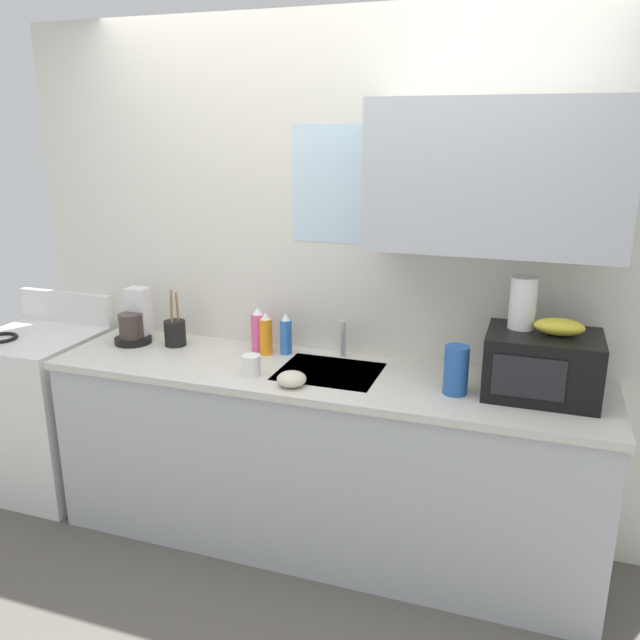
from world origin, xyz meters
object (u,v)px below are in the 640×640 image
(microwave, at_px, (542,365))
(paper_towel_roll, at_px, (523,303))
(banana_bunch, at_px, (559,327))
(dish_soap_bottle_orange, at_px, (266,335))
(utensil_crock, at_px, (175,332))
(small_bowl, at_px, (292,379))
(dish_soap_bottle_blue, at_px, (286,335))
(cereal_canister, at_px, (456,370))
(stove_range, at_px, (43,411))
(dish_soap_bottle_pink, at_px, (258,330))
(mug_white, at_px, (251,365))
(coffee_maker, at_px, (135,322))

(microwave, xyz_separation_m, paper_towel_roll, (-0.10, 0.05, 0.24))
(banana_bunch, relative_size, dish_soap_bottle_orange, 0.93)
(utensil_crock, bearing_deg, small_bowl, -22.56)
(dish_soap_bottle_blue, bearing_deg, cereal_canister, -15.24)
(stove_range, height_order, dish_soap_bottle_orange, dish_soap_bottle_orange)
(stove_range, distance_m, dish_soap_bottle_pink, 1.38)
(microwave, distance_m, utensil_crock, 1.80)
(dish_soap_bottle_pink, height_order, cereal_canister, dish_soap_bottle_pink)
(microwave, height_order, cereal_canister, microwave)
(stove_range, distance_m, dish_soap_bottle_orange, 1.42)
(stove_range, xyz_separation_m, small_bowl, (1.58, -0.20, 0.47))
(dish_soap_bottle_orange, distance_m, mug_white, 0.30)
(paper_towel_roll, xyz_separation_m, utensil_crock, (-1.69, 0.02, -0.31))
(stove_range, bearing_deg, small_bowl, -7.34)
(dish_soap_bottle_blue, xyz_separation_m, cereal_canister, (0.86, -0.24, 0.01))
(utensil_crock, bearing_deg, microwave, -2.28)
(dish_soap_bottle_orange, xyz_separation_m, cereal_canister, (0.96, -0.20, 0.00))
(stove_range, distance_m, mug_white, 1.45)
(paper_towel_roll, bearing_deg, microwave, -27.38)
(stove_range, relative_size, microwave, 2.35)
(banana_bunch, bearing_deg, dish_soap_bottle_blue, 173.84)
(coffee_maker, xyz_separation_m, mug_white, (0.78, -0.25, -0.06))
(coffee_maker, relative_size, dish_soap_bottle_pink, 1.24)
(microwave, height_order, dish_soap_bottle_blue, microwave)
(dish_soap_bottle_orange, xyz_separation_m, small_bowl, (0.27, -0.35, -0.07))
(coffee_maker, relative_size, mug_white, 2.95)
(coffee_maker, relative_size, dish_soap_bottle_blue, 1.35)
(dish_soap_bottle_blue, height_order, dish_soap_bottle_orange, dish_soap_bottle_orange)
(stove_range, relative_size, mug_white, 11.37)
(small_bowl, bearing_deg, utensil_crock, 157.44)
(cereal_canister, xyz_separation_m, small_bowl, (-0.68, -0.15, -0.07))
(dish_soap_bottle_blue, distance_m, cereal_canister, 0.90)
(banana_bunch, relative_size, utensil_crock, 0.67)
(banana_bunch, relative_size, coffee_maker, 0.71)
(microwave, relative_size, coffee_maker, 1.64)
(dish_soap_bottle_pink, xyz_separation_m, small_bowl, (0.33, -0.38, -0.07))
(cereal_canister, relative_size, mug_white, 2.21)
(stove_range, height_order, mug_white, stove_range)
(banana_bunch, xyz_separation_m, cereal_canister, (-0.39, -0.10, -0.20))
(dish_soap_bottle_orange, bearing_deg, cereal_canister, -11.75)
(stove_range, distance_m, coffee_maker, 0.80)
(coffee_maker, distance_m, cereal_canister, 1.69)
(paper_towel_roll, xyz_separation_m, small_bowl, (-0.92, -0.30, -0.35))
(cereal_canister, relative_size, small_bowl, 1.61)
(utensil_crock, bearing_deg, mug_white, -25.29)
(small_bowl, bearing_deg, banana_bunch, 13.10)
(microwave, xyz_separation_m, small_bowl, (-1.02, -0.25, -0.10))
(dish_soap_bottle_pink, bearing_deg, mug_white, -71.22)
(coffee_maker, height_order, cereal_canister, coffee_maker)
(utensil_crock, bearing_deg, stove_range, -171.84)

